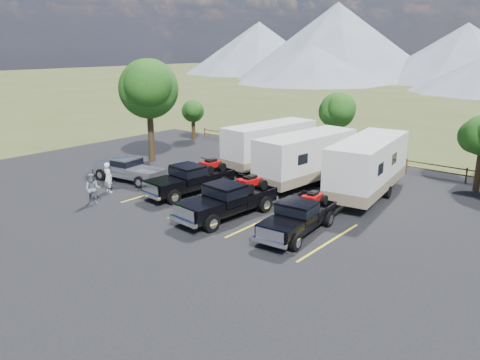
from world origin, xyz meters
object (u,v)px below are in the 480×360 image
Objects in this scene: tree_big_nw at (148,89)px; rig_right at (299,216)px; trailer_right at (368,167)px; trailer_center at (306,158)px; rig_center at (229,199)px; rig_left at (191,178)px; person_b at (93,189)px; trailer_left at (270,145)px; person_a at (108,178)px; pickup_silver at (129,169)px.

rig_right is at bearing -16.78° from tree_big_nw.
trailer_center is at bearing 175.09° from trailer_right.
rig_center is 0.62× the size of trailer_right.
rig_left reaches higher than person_b.
trailer_left reaches higher than person_b.
rig_left is at bearing -25.04° from tree_big_nw.
person_a is (-8.36, -9.15, -0.80)m from trailer_center.
person_a is at bearing -165.32° from rig_center.
rig_center is 7.93m from person_b.
rig_center is at bearing -16.92° from person_b.
trailer_center is at bearing 59.82° from rig_left.
rig_left is at bearing 166.55° from rig_right.
trailer_right is 15.91m from person_b.
person_b is at bearing -142.60° from trailer_right.
trailer_right is 15.62m from person_a.
trailer_left is 5.25× the size of person_b.
trailer_center reaches higher than trailer_left.
pickup_silver is (-9.43, 0.75, -0.14)m from rig_center.
rig_right is at bearing -54.22° from trailer_center.
person_a reaches higher than pickup_silver.
rig_left reaches higher than rig_right.
person_a is at bearing -103.58° from trailer_left.
trailer_left is at bearing 35.13° from person_b.
trailer_left is 4.70m from trailer_center.
rig_left is at bearing -83.67° from trailer_left.
rig_right is at bearing -97.55° from trailer_right.
person_a is at bearing -126.63° from trailer_center.
rig_center is (4.40, -1.58, 0.02)m from rig_left.
trailer_left is 5.08× the size of person_a.
trailer_left reaches higher than rig_center.
trailer_right is at bearing 84.70° from rig_right.
tree_big_nw is 9.48m from person_a.
person_a is at bearing -58.29° from tree_big_nw.
trailer_left is (0.04, 7.94, 0.76)m from rig_left.
trailer_center is (4.33, 6.03, 0.77)m from rig_left.
tree_big_nw is at bearing -164.78° from trailer_center.
tree_big_nw reaches higher than rig_center.
trailer_right is at bearing -140.37° from person_a.
rig_right is 8.36m from trailer_center.
rig_center is 10.50m from trailer_left.
rig_center is 1.12× the size of rig_right.
tree_big_nw is 13.44m from trailer_center.
trailer_right reaches higher than rig_right.
person_b is (1.29, -1.92, -0.03)m from person_a.
trailer_left is 0.99× the size of trailer_center.
trailer_right is (8.44, 6.24, 0.86)m from rig_left.
tree_big_nw is 1.41× the size of pickup_silver.
pickup_silver is 3.08× the size of person_b.
rig_center is at bearing -125.20° from trailer_right.
pickup_silver is (-5.03, -0.83, -0.12)m from rig_left.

